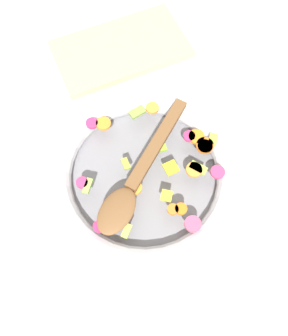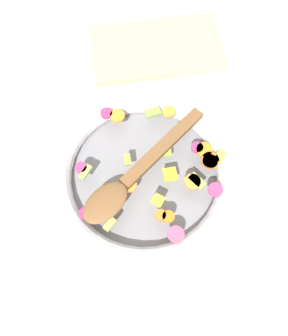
{
  "view_description": "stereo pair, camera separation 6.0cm",
  "coord_description": "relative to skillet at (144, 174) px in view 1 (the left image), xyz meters",
  "views": [
    {
      "loc": [
        -0.09,
        -0.21,
        0.6
      ],
      "look_at": [
        0.0,
        0.0,
        0.05
      ],
      "focal_mm": 35.0,
      "sensor_mm": 36.0,
      "label": 1
    },
    {
      "loc": [
        -0.04,
        -0.23,
        0.6
      ],
      "look_at": [
        0.0,
        0.0,
        0.05
      ],
      "focal_mm": 35.0,
      "sensor_mm": 36.0,
      "label": 2
    }
  ],
  "objects": [
    {
      "name": "skillet",
      "position": [
        0.0,
        0.0,
        0.0
      ],
      "size": [
        0.38,
        0.38,
        0.05
      ],
      "color": "slate",
      "rests_on": "ground_plane"
    },
    {
      "name": "chopped_vegetables",
      "position": [
        0.03,
        -0.01,
        0.03
      ],
      "size": [
        0.28,
        0.28,
        0.01
      ],
      "color": "orange",
      "rests_on": "skillet"
    },
    {
      "name": "ground_plane",
      "position": [
        0.0,
        0.0,
        -0.02
      ],
      "size": [
        4.0,
        4.0,
        0.0
      ],
      "primitive_type": "plane",
      "color": "silver"
    },
    {
      "name": "cutting_board",
      "position": [
        0.08,
        0.31,
        -0.01
      ],
      "size": [
        0.3,
        0.17,
        0.02
      ],
      "color": "tan",
      "rests_on": "ground_plane"
    },
    {
      "name": "wooden_spoon",
      "position": [
        -0.02,
        -0.02,
        0.04
      ],
      "size": [
        0.26,
        0.21,
        0.01
      ],
      "color": "brown",
      "rests_on": "chopped_vegetables"
    }
  ]
}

